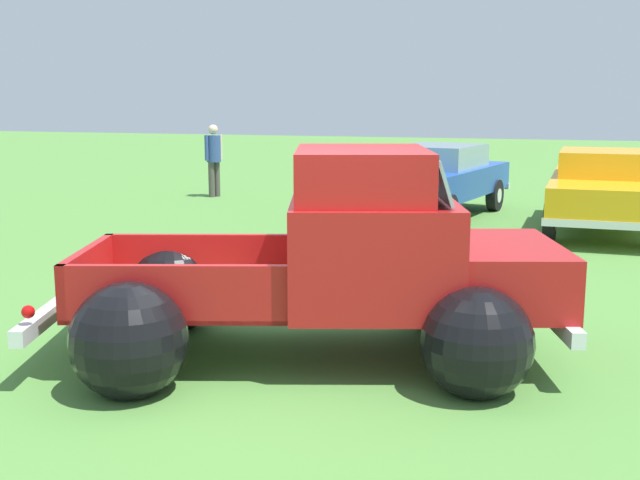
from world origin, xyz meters
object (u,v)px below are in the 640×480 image
vintage_pickup_truck (343,277)px  lane_cone_0 (350,264)px  spectator_0 (214,156)px  show_car_1 (603,187)px  show_car_0 (436,178)px

vintage_pickup_truck → lane_cone_0: vintage_pickup_truck is taller
vintage_pickup_truck → lane_cone_0: size_ratio=7.91×
spectator_0 → lane_cone_0: bearing=-31.9°
spectator_0 → lane_cone_0: (5.62, -7.93, -0.67)m
vintage_pickup_truck → show_car_1: size_ratio=1.08×
spectator_0 → show_car_1: bearing=7.9°
vintage_pickup_truck → show_car_0: vintage_pickup_truck is taller
vintage_pickup_truck → show_car_0: (-0.66, 8.90, 0.02)m
show_car_0 → show_car_1: same height
show_car_1 → show_car_0: bearing=-101.7°
show_car_1 → spectator_0: 9.05m
vintage_pickup_truck → show_car_1: vintage_pickup_truck is taller
show_car_0 → spectator_0: (-5.62, 1.61, 0.20)m
show_car_0 → spectator_0: spectator_0 is taller
show_car_0 → vintage_pickup_truck: bearing=15.3°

